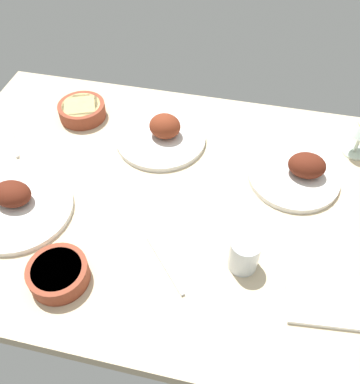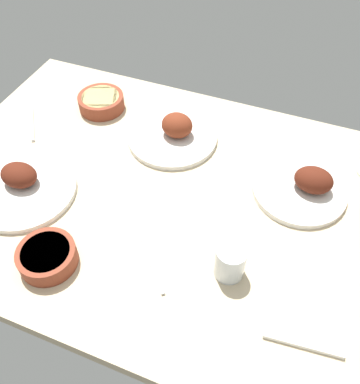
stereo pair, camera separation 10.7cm
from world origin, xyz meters
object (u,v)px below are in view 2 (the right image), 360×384
Objects in this scene: plate_far_side at (22,186)px; bowl_cream at (47,256)px; water_tumbler at (230,262)px; fork_loose at (32,124)px; plate_near_viewer at (174,133)px; spoon_loose at (152,262)px; plate_center_main at (304,187)px; folded_napkin at (305,324)px; bowl_pasta at (101,101)px.

plate_far_side reaches higher than bowl_cream.
water_tumbler is at bearing -162.07° from bowl_cream.
fork_loose is at bearing -50.91° from bowl_cream.
plate_near_viewer reaches higher than spoon_loose.
folded_napkin is (-7.26, 36.80, -1.54)cm from plate_center_main.
plate_near_viewer is 47.44cm from water_tumbler.
bowl_pasta is 61.22cm from spoon_loose.
folded_napkin is (-58.36, -6.64, -1.94)cm from bowl_cream.
water_tumbler is (-56.21, 42.94, 1.88)cm from bowl_pasta.
plate_far_side is at bearing -7.26° from folded_napkin.
bowl_cream is 24.01cm from spoon_loose.
plate_near_viewer is 1.65× the size of folded_napkin.
plate_near_viewer is 43.55cm from spoon_loose.
plate_near_viewer is at bearing 153.65° from spoon_loose.
fork_loose is at bearing 2.12° from plate_center_main.
spoon_loose is at bearing 169.05° from plate_far_side.
plate_far_side is 1.62× the size of spoon_loose.
fork_loose is at bearing 13.11° from plate_near_viewer.
plate_near_viewer is 1.56× the size of spoon_loose.
water_tumbler is 0.54× the size of fork_loose.
fork_loose is (43.73, 10.18, -1.73)cm from plate_near_viewer.
bowl_cream is 58.18cm from bowl_pasta.
plate_center_main is 2.81× the size of water_tumbler.
plate_far_side is at bearing -41.19° from bowl_cream.
folded_napkin reaches higher than spoon_loose.
fork_loose is (72.51, -27.46, -4.03)cm from water_tumbler.
water_tumbler is 77.64cm from fork_loose.
plate_center_main is 1.83× the size of bowl_cream.
plate_far_side is 3.15× the size of water_tumbler.
fork_loose and spoon_loose have the same top height.
bowl_cream is at bearing 138.81° from plate_far_side.
water_tumbler is at bearing -147.42° from fork_loose.
plate_center_main is 32.69cm from water_tumbler.
folded_napkin is at bearing -173.51° from bowl_cream.
folded_napkin is at bearing -146.96° from fork_loose.
plate_far_side reaches higher than fork_loose.
plate_center_main reaches higher than bowl_cream.
spoon_loose is (-11.38, 42.00, -1.73)cm from plate_near_viewer.
spoon_loose is (17.39, 4.36, -4.03)cm from water_tumbler.
folded_napkin is at bearing 45.52° from spoon_loose.
bowl_cream is 0.83× the size of folded_napkin.
bowl_cream is at bearing 106.44° from bowl_pasta.
plate_far_side is 58.73cm from water_tumbler.
fork_loose is at bearing -59.69° from plate_far_side.
fork_loose is 63.65cm from spoon_loose.
water_tumbler is at bearing 142.62° from bowl_pasta.
bowl_pasta is (67.55, -12.36, 0.41)cm from plate_center_main.
water_tumbler is at bearing 176.48° from plate_far_side.
bowl_pasta is 0.88× the size of fork_loose.
bowl_cream is at bearing 17.93° from water_tumbler.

